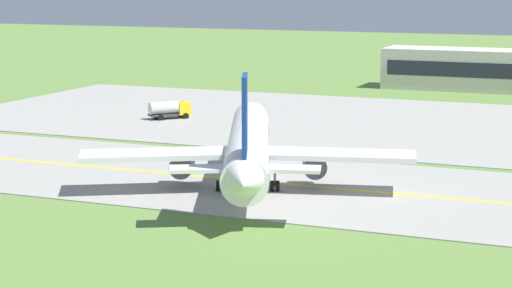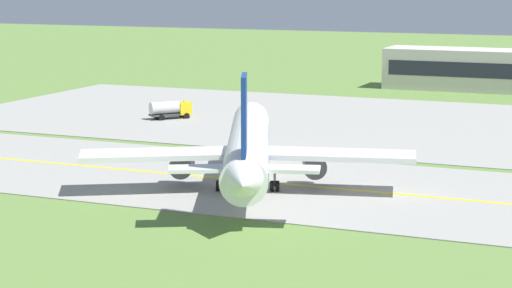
{
  "view_description": "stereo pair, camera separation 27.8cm",
  "coord_description": "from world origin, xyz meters",
  "views": [
    {
      "loc": [
        36.09,
        -85.92,
        20.62
      ],
      "look_at": [
        0.68,
        -0.35,
        4.0
      ],
      "focal_mm": 66.21,
      "sensor_mm": 36.0,
      "label": 1
    },
    {
      "loc": [
        36.35,
        -85.81,
        20.62
      ],
      "look_at": [
        0.68,
        -0.35,
        4.0
      ],
      "focal_mm": 66.21,
      "sensor_mm": 36.0,
      "label": 2
    }
  ],
  "objects": [
    {
      "name": "ground_plane",
      "position": [
        0.0,
        0.0,
        0.0
      ],
      "size": [
        500.0,
        500.0,
        0.0
      ],
      "primitive_type": "plane",
      "color": "olive"
    },
    {
      "name": "airplane_lead",
      "position": [
        0.86,
        -2.8,
        4.13
      ],
      "size": [
        31.33,
        37.99,
        12.7
      ],
      "color": "white",
      "rests_on": "ground"
    },
    {
      "name": "service_truck_baggage",
      "position": [
        -27.21,
        34.25,
        1.53
      ],
      "size": [
        5.51,
        5.85,
        2.65
      ],
      "color": "yellow",
      "rests_on": "ground"
    },
    {
      "name": "apron_pad",
      "position": [
        10.0,
        42.0,
        0.05
      ],
      "size": [
        140.0,
        52.0,
        0.1
      ],
      "primitive_type": "cube",
      "color": "#9E9B93",
      "rests_on": "ground"
    },
    {
      "name": "taxiway_strip",
      "position": [
        0.0,
        0.0,
        0.05
      ],
      "size": [
        240.0,
        28.0,
        0.1
      ],
      "primitive_type": "cube",
      "color": "#9E9B93",
      "rests_on": "ground"
    },
    {
      "name": "taxiway_centreline",
      "position": [
        0.0,
        0.0,
        0.11
      ],
      "size": [
        220.0,
        0.6,
        0.01
      ],
      "primitive_type": "cube",
      "color": "yellow",
      "rests_on": "taxiway_strip"
    }
  ]
}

